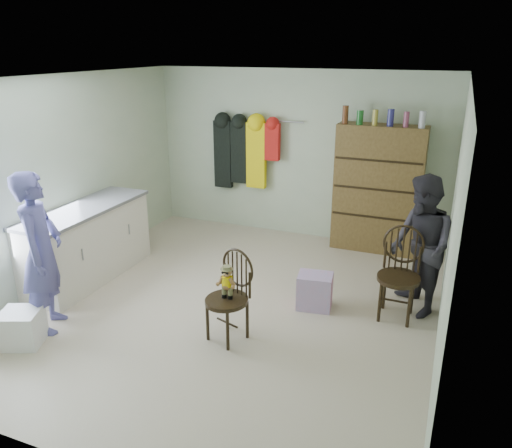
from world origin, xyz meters
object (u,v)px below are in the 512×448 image
at_px(chair_far, 400,270).
at_px(dresser, 378,189).
at_px(counter, 88,243).
at_px(chair_front, 230,290).

height_order(chair_far, dresser, dresser).
height_order(counter, chair_front, counter).
bearing_deg(chair_front, dresser, 90.44).
relative_size(chair_front, chair_far, 0.92).
relative_size(counter, chair_front, 1.99).
bearing_deg(dresser, chair_front, -108.17).
bearing_deg(chair_far, chair_front, -143.86).
distance_m(chair_front, dresser, 3.08).
distance_m(counter, dresser, 3.96).
relative_size(counter, dresser, 0.91).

